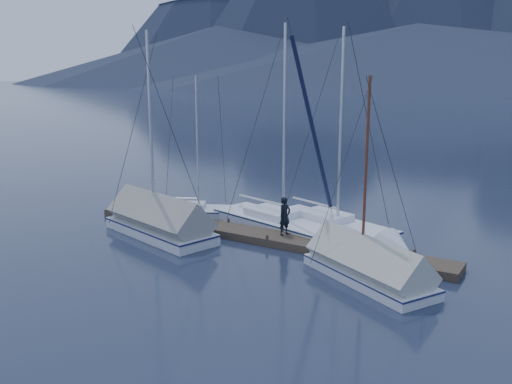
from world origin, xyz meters
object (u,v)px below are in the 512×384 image
at_px(sailboat_open_left, 207,213).
at_px(sailboat_covered_far, 153,223).
at_px(sailboat_open_right, 346,231).
at_px(sailboat_covered_near, 359,266).
at_px(sailboat_open_mid, 292,228).
at_px(person, 285,216).

distance_m(sailboat_open_left, sailboat_covered_far, 4.02).
xyz_separation_m(sailboat_open_left, sailboat_covered_far, (-0.17, -4.00, 0.36)).
bearing_deg(sailboat_open_right, sailboat_covered_near, -62.44).
height_order(sailboat_open_mid, sailboat_covered_far, sailboat_open_mid).
distance_m(sailboat_open_left, sailboat_open_right, 7.75).
height_order(sailboat_open_mid, sailboat_open_right, sailboat_open_mid).
bearing_deg(sailboat_open_left, sailboat_covered_near, -22.46).
bearing_deg(sailboat_open_left, sailboat_open_mid, -3.36).
distance_m(sailboat_open_right, sailboat_covered_far, 9.10).
relative_size(sailboat_open_mid, sailboat_covered_far, 1.04).
xyz_separation_m(sailboat_open_left, sailboat_open_right, (7.73, 0.50, 0.04)).
xyz_separation_m(sailboat_open_left, person, (5.78, -1.94, 1.05)).
bearing_deg(sailboat_open_right, sailboat_open_mid, -161.76).
bearing_deg(sailboat_open_left, sailboat_open_right, 3.67).
xyz_separation_m(sailboat_open_right, person, (-1.95, -2.43, 1.01)).
bearing_deg(sailboat_open_right, sailboat_open_left, -176.33).
height_order(sailboat_covered_near, sailboat_covered_far, sailboat_covered_far).
xyz_separation_m(sailboat_covered_near, sailboat_covered_far, (-10.36, 0.22, 0.09)).
bearing_deg(sailboat_open_mid, person, -72.93).
bearing_deg(sailboat_open_mid, sailboat_covered_near, -38.50).
xyz_separation_m(sailboat_open_right, sailboat_covered_near, (2.46, -4.71, 0.22)).
xyz_separation_m(sailboat_covered_far, person, (5.95, 2.06, 0.70)).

